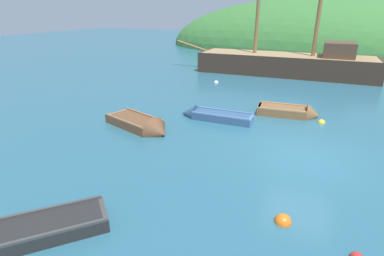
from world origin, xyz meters
name	(u,v)px	position (x,y,z in m)	size (l,w,h in m)	color
ground_plane	(305,157)	(0.00, 0.00, 0.00)	(120.00, 120.00, 0.00)	#285B70
shore_hill	(311,49)	(-2.83, 34.09, 0.00)	(39.82, 21.17, 13.00)	#387033
sailing_ship	(286,67)	(-3.10, 15.01, 0.60)	(16.54, 4.22, 12.34)	#38281E
rowboat_portside	(142,126)	(-6.93, -0.18, 0.13)	(3.65, 2.20, 1.22)	brown
rowboat_outer_left	(291,113)	(-1.14, 4.54, 0.14)	(3.10, 1.46, 1.11)	brown
rowboat_center	(19,237)	(-5.57, -7.35, 0.11)	(3.15, 3.37, 1.05)	black
rowboat_outer_right	(212,117)	(-4.57, 2.38, 0.12)	(3.62, 1.08, 0.92)	#335175
buoy_yellow	(321,123)	(0.32, 4.08, 0.00)	(0.34, 0.34, 0.34)	yellow
buoy_white	(216,83)	(-7.19, 9.80, 0.00)	(0.32, 0.32, 0.32)	white
buoy_orange	(283,222)	(-0.10, -4.05, 0.00)	(0.44, 0.44, 0.44)	orange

